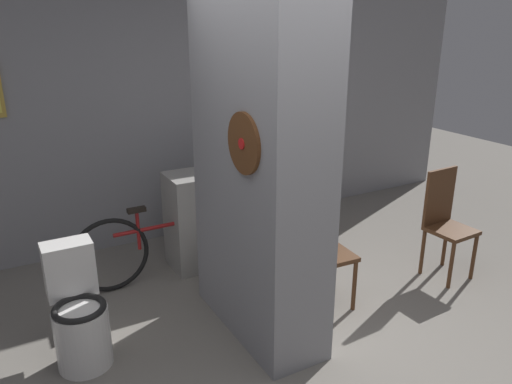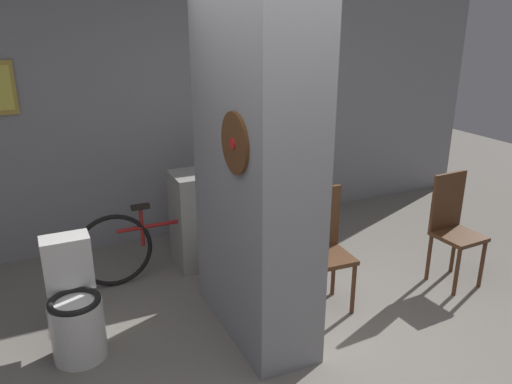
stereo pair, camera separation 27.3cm
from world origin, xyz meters
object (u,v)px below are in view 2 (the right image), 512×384
(toilet, at_px, (75,308))
(bottle_tall, at_px, (253,152))
(bicycle, at_px, (172,239))
(chair_near_pillar, at_px, (324,244))
(chair_by_doorway, at_px, (453,225))

(toilet, xyz_separation_m, bottle_tall, (1.85, 0.99, 0.70))
(toilet, relative_size, bicycle, 0.48)
(chair_near_pillar, height_order, chair_by_doorway, same)
(chair_by_doorway, bearing_deg, chair_near_pillar, 170.69)
(chair_near_pillar, xyz_separation_m, chair_by_doorway, (1.27, -0.15, 0.00))
(toilet, height_order, chair_near_pillar, chair_near_pillar)
(toilet, height_order, bottle_tall, bottle_tall)
(bicycle, bearing_deg, toilet, -138.48)
(chair_near_pillar, distance_m, chair_by_doorway, 1.27)
(toilet, relative_size, bottle_tall, 2.50)
(chair_by_doorway, xyz_separation_m, bottle_tall, (-1.35, 1.33, 0.51))
(bottle_tall, bearing_deg, toilet, -151.89)
(chair_by_doorway, bearing_deg, bottle_tall, 132.67)
(bottle_tall, bearing_deg, chair_near_pillar, -85.89)
(bottle_tall, bearing_deg, bicycle, -170.48)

